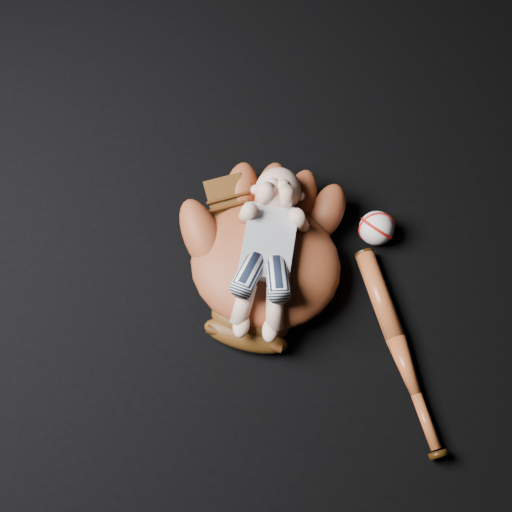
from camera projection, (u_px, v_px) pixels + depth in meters
The scene contains 4 objects.
baseball_glove at pixel (266, 261), 1.37m from camera, with size 0.40×0.46×0.14m, color maroon, non-canonical shape.
newborn_baby at pixel (267, 254), 1.32m from camera, with size 0.17×0.37×0.15m, color #D7A38B, non-canonical shape.
baseball_bat at pixel (400, 350), 1.35m from camera, with size 0.04×0.46×0.04m, color #A4461F, non-canonical shape.
baseball at pixel (377, 228), 1.44m from camera, with size 0.08×0.08×0.08m, color white.
Camera 1 is at (0.17, -0.55, 1.34)m, focal length 45.00 mm.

